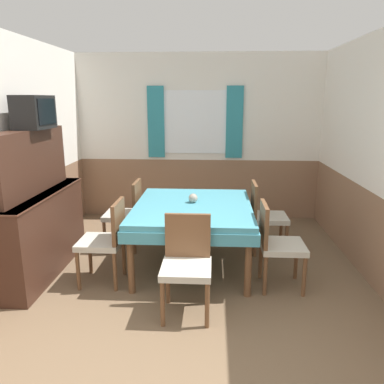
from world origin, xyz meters
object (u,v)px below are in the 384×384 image
object	(u,v)px
chair_head_near	(187,261)
dining_table	(193,213)
sideboard	(36,214)
vase	(193,198)
chair_left_far	(127,212)
tv	(34,112)
chair_right_far	(264,214)
chair_left_near	(107,238)
chair_right_near	(276,242)

from	to	relation	value
chair_head_near	dining_table	bearing A→B (deg)	-90.00
sideboard	dining_table	bearing A→B (deg)	9.05
vase	chair_left_far	bearing A→B (deg)	156.59
dining_table	sideboard	world-z (taller)	sideboard
chair_left_far	tv	distance (m)	1.62
dining_table	tv	distance (m)	2.04
chair_right_far	chair_left_near	size ratio (longest dim) A/B	1.00
chair_right_far	chair_right_near	xyz separation A→B (m)	(0.00, -0.95, 0.00)
chair_right_near	chair_left_near	size ratio (longest dim) A/B	1.00
chair_right_near	chair_head_near	world-z (taller)	same
chair_head_near	sideboard	distance (m)	1.86
chair_left_far	chair_left_near	world-z (taller)	same
chair_right_near	vase	distance (m)	1.09
dining_table	chair_right_near	bearing A→B (deg)	-28.42
chair_head_near	chair_left_far	world-z (taller)	same
chair_head_near	chair_left_near	size ratio (longest dim) A/B	1.00
chair_right_near	chair_left_far	distance (m)	1.99
dining_table	chair_left_near	bearing A→B (deg)	-151.58
chair_left_far	chair_left_near	xyz separation A→B (m)	(0.00, -0.95, 0.00)
dining_table	chair_right_near	distance (m)	1.01
chair_head_near	vase	world-z (taller)	chair_head_near
dining_table	sideboard	bearing A→B (deg)	-170.95
chair_left_far	sideboard	world-z (taller)	sideboard
sideboard	tv	xyz separation A→B (m)	(0.02, 0.15, 1.09)
tv	vase	distance (m)	1.96
sideboard	vase	size ratio (longest dim) A/B	15.13
chair_left_far	chair_right_far	bearing A→B (deg)	-90.00
chair_right_far	chair_left_near	world-z (taller)	same
sideboard	tv	distance (m)	1.10
chair_head_near	chair_right_far	bearing A→B (deg)	-120.93
chair_right_far	chair_left_near	distance (m)	1.99
chair_head_near	sideboard	xyz separation A→B (m)	(-1.71, 0.71, 0.18)
chair_right_far	chair_head_near	distance (m)	1.70
chair_left_far	vase	world-z (taller)	chair_left_far
chair_left_far	tv	world-z (taller)	tv
chair_right_near	tv	xyz separation A→B (m)	(-2.57, 0.35, 1.27)
chair_right_far	vase	size ratio (longest dim) A/B	8.40
sideboard	vase	distance (m)	1.75
chair_right_near	sideboard	size ratio (longest dim) A/B	0.55
chair_right_far	chair_head_near	bearing A→B (deg)	-30.93
chair_left_near	sideboard	bearing A→B (deg)	76.48
vase	chair_right_near	bearing A→B (deg)	-32.95
tv	sideboard	bearing A→B (deg)	-98.57
tv	chair_left_near	bearing A→B (deg)	-23.49
chair_right_near	chair_left_near	world-z (taller)	same
chair_right_far	sideboard	distance (m)	2.70
chair_left_near	vase	bearing A→B (deg)	-56.84
chair_right_near	sideboard	xyz separation A→B (m)	(-2.59, 0.20, 0.18)
dining_table	tv	world-z (taller)	tv
dining_table	vase	distance (m)	0.18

